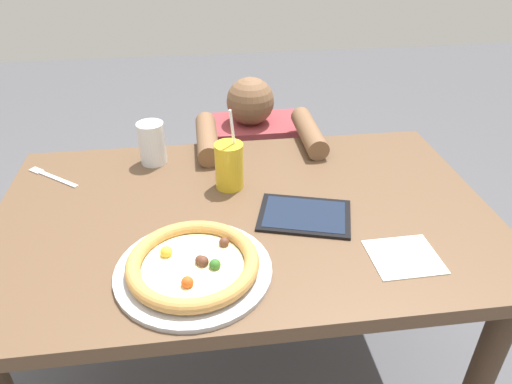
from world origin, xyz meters
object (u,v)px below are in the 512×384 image
at_px(water_cup_clear, 152,143).
at_px(tablet, 304,215).
at_px(diner_seated, 251,194).
at_px(drink_cup_colored, 229,165).
at_px(fork, 51,176).
at_px(pizza_near, 193,266).

height_order(water_cup_clear, tablet, water_cup_clear).
bearing_deg(diner_seated, tablet, -84.48).
distance_m(water_cup_clear, diner_seated, 0.62).
distance_m(tablet, diner_seated, 0.74).
relative_size(drink_cup_colored, fork, 1.42).
height_order(water_cup_clear, fork, water_cup_clear).
xyz_separation_m(fork, tablet, (0.71, -0.30, 0.00)).
distance_m(drink_cup_colored, water_cup_clear, 0.29).
xyz_separation_m(water_cup_clear, fork, (-0.30, -0.05, -0.07)).
relative_size(drink_cup_colored, water_cup_clear, 1.80).
xyz_separation_m(pizza_near, drink_cup_colored, (0.11, 0.36, 0.05)).
bearing_deg(diner_seated, pizza_near, -105.55).
height_order(pizza_near, fork, pizza_near).
xyz_separation_m(drink_cup_colored, diner_seated, (0.12, 0.48, -0.41)).
bearing_deg(drink_cup_colored, fork, 167.04).
bearing_deg(tablet, fork, 157.10).
height_order(water_cup_clear, diner_seated, diner_seated).
height_order(fork, diner_seated, diner_seated).
height_order(tablet, diner_seated, diner_seated).
relative_size(pizza_near, diner_seated, 0.39).
relative_size(fork, tablet, 0.61).
height_order(drink_cup_colored, tablet, drink_cup_colored).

